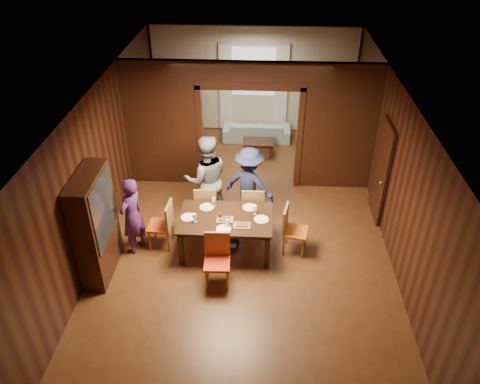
# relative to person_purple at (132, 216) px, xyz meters

# --- Properties ---
(floor) EXTENTS (9.00, 9.00, 0.00)m
(floor) POSITION_rel_person_purple_xyz_m (2.07, 0.91, -0.78)
(floor) COLOR #4D2815
(floor) RESTS_ON ground
(ceiling) EXTENTS (5.50, 9.00, 0.02)m
(ceiling) POSITION_rel_person_purple_xyz_m (2.07, 0.91, 2.12)
(ceiling) COLOR silver
(ceiling) RESTS_ON room_walls
(room_walls) EXTENTS (5.52, 9.01, 2.90)m
(room_walls) POSITION_rel_person_purple_xyz_m (2.07, 2.79, 0.72)
(room_walls) COLOR black
(room_walls) RESTS_ON floor
(person_purple) EXTENTS (0.57, 0.67, 1.56)m
(person_purple) POSITION_rel_person_purple_xyz_m (0.00, 0.00, 0.00)
(person_purple) COLOR #461E58
(person_purple) RESTS_ON floor
(person_grey) EXTENTS (1.08, 0.94, 1.89)m
(person_grey) POSITION_rel_person_purple_xyz_m (1.26, 1.09, 0.16)
(person_grey) COLOR #585A60
(person_grey) RESTS_ON floor
(person_navy) EXTENTS (1.20, 0.96, 1.62)m
(person_navy) POSITION_rel_person_purple_xyz_m (2.12, 1.15, 0.03)
(person_navy) COLOR #1A2041
(person_navy) RESTS_ON floor
(sofa) EXTENTS (1.82, 0.73, 0.53)m
(sofa) POSITION_rel_person_purple_xyz_m (2.19, 4.76, -0.52)
(sofa) COLOR #90B7BC
(sofa) RESTS_ON floor
(serving_bowl) EXTENTS (0.30, 0.30, 0.07)m
(serving_bowl) POSITION_rel_person_purple_xyz_m (1.83, 0.18, 0.02)
(serving_bowl) COLOR black
(serving_bowl) RESTS_ON dining_table
(dining_table) EXTENTS (1.72, 1.07, 0.76)m
(dining_table) POSITION_rel_person_purple_xyz_m (1.72, 0.08, -0.40)
(dining_table) COLOR black
(dining_table) RESTS_ON floor
(coffee_table) EXTENTS (0.80, 0.50, 0.40)m
(coffee_table) POSITION_rel_person_purple_xyz_m (2.26, 3.86, -0.58)
(coffee_table) COLOR black
(coffee_table) RESTS_ON floor
(chair_left) EXTENTS (0.47, 0.47, 0.97)m
(chair_left) POSITION_rel_person_purple_xyz_m (0.46, 0.16, -0.30)
(chair_left) COLOR #D64914
(chair_left) RESTS_ON floor
(chair_right) EXTENTS (0.52, 0.52, 0.97)m
(chair_right) POSITION_rel_person_purple_xyz_m (3.03, 0.12, -0.30)
(chair_right) COLOR orange
(chair_right) RESTS_ON floor
(chair_far_l) EXTENTS (0.47, 0.47, 0.97)m
(chair_far_l) POSITION_rel_person_purple_xyz_m (1.27, 0.87, -0.30)
(chair_far_l) COLOR #D95214
(chair_far_l) RESTS_ON floor
(chair_far_r) EXTENTS (0.45, 0.45, 0.97)m
(chair_far_r) POSITION_rel_person_purple_xyz_m (2.21, 0.87, -0.30)
(chair_far_r) COLOR red
(chair_far_r) RESTS_ON floor
(chair_near) EXTENTS (0.46, 0.46, 0.97)m
(chair_near) POSITION_rel_person_purple_xyz_m (1.65, -0.82, -0.30)
(chair_near) COLOR red
(chair_near) RESTS_ON floor
(hutch) EXTENTS (0.40, 1.20, 2.00)m
(hutch) POSITION_rel_person_purple_xyz_m (-0.46, -0.59, 0.22)
(hutch) COLOR black
(hutch) RESTS_ON floor
(door_right) EXTENTS (0.06, 0.90, 2.10)m
(door_right) POSITION_rel_person_purple_xyz_m (4.77, 1.41, 0.27)
(door_right) COLOR black
(door_right) RESTS_ON floor
(window_far) EXTENTS (1.20, 0.03, 1.30)m
(window_far) POSITION_rel_person_purple_xyz_m (2.07, 5.35, 0.92)
(window_far) COLOR silver
(window_far) RESTS_ON back_wall
(curtain_left) EXTENTS (0.35, 0.06, 2.40)m
(curtain_left) POSITION_rel_person_purple_xyz_m (1.32, 5.31, 0.47)
(curtain_left) COLOR white
(curtain_left) RESTS_ON back_wall
(curtain_right) EXTENTS (0.35, 0.06, 2.40)m
(curtain_right) POSITION_rel_person_purple_xyz_m (2.82, 5.31, 0.47)
(curtain_right) COLOR white
(curtain_right) RESTS_ON back_wall
(plate_left) EXTENTS (0.27, 0.27, 0.01)m
(plate_left) POSITION_rel_person_purple_xyz_m (1.04, 0.04, -0.02)
(plate_left) COLOR white
(plate_left) RESTS_ON dining_table
(plate_far_l) EXTENTS (0.27, 0.27, 0.01)m
(plate_far_l) POSITION_rel_person_purple_xyz_m (1.34, 0.38, -0.02)
(plate_far_l) COLOR silver
(plate_far_l) RESTS_ON dining_table
(plate_far_r) EXTENTS (0.27, 0.27, 0.01)m
(plate_far_r) POSITION_rel_person_purple_xyz_m (2.16, 0.42, -0.02)
(plate_far_r) COLOR silver
(plate_far_r) RESTS_ON dining_table
(plate_right) EXTENTS (0.27, 0.27, 0.01)m
(plate_right) POSITION_rel_person_purple_xyz_m (2.38, 0.05, -0.02)
(plate_right) COLOR white
(plate_right) RESTS_ON dining_table
(plate_near) EXTENTS (0.27, 0.27, 0.01)m
(plate_near) POSITION_rel_person_purple_xyz_m (1.72, -0.27, -0.02)
(plate_near) COLOR white
(plate_near) RESTS_ON dining_table
(platter_a) EXTENTS (0.30, 0.20, 0.04)m
(platter_a) POSITION_rel_person_purple_xyz_m (1.72, 0.01, -0.00)
(platter_a) COLOR gray
(platter_a) RESTS_ON dining_table
(platter_b) EXTENTS (0.30, 0.20, 0.04)m
(platter_b) POSITION_rel_person_purple_xyz_m (2.04, -0.15, -0.00)
(platter_b) COLOR gray
(platter_b) RESTS_ON dining_table
(wineglass_left) EXTENTS (0.08, 0.08, 0.18)m
(wineglass_left) POSITION_rel_person_purple_xyz_m (1.18, -0.08, 0.07)
(wineglass_left) COLOR silver
(wineglass_left) RESTS_ON dining_table
(wineglass_far) EXTENTS (0.08, 0.08, 0.18)m
(wineglass_far) POSITION_rel_person_purple_xyz_m (1.48, 0.44, 0.07)
(wineglass_far) COLOR silver
(wineglass_far) RESTS_ON dining_table
(wineglass_right) EXTENTS (0.08, 0.08, 0.18)m
(wineglass_right) POSITION_rel_person_purple_xyz_m (2.27, 0.22, 0.07)
(wineglass_right) COLOR silver
(wineglass_right) RESTS_ON dining_table
(tumbler) EXTENTS (0.07, 0.07, 0.14)m
(tumbler) POSITION_rel_person_purple_xyz_m (1.78, -0.17, 0.05)
(tumbler) COLOR silver
(tumbler) RESTS_ON dining_table
(condiment_jar) EXTENTS (0.08, 0.08, 0.11)m
(condiment_jar) POSITION_rel_person_purple_xyz_m (1.63, 0.07, 0.03)
(condiment_jar) COLOR #452310
(condiment_jar) RESTS_ON dining_table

